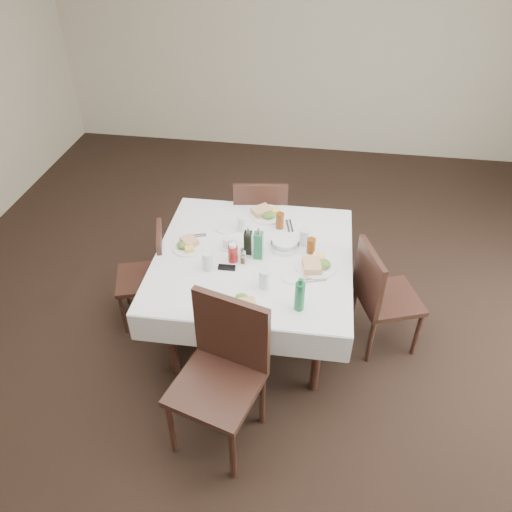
# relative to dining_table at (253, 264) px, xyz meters

# --- Properties ---
(ground_plane) EXTENTS (7.00, 7.00, 0.00)m
(ground_plane) POSITION_rel_dining_table_xyz_m (0.06, -0.14, -0.69)
(ground_plane) COLOR black
(room_shell) EXTENTS (6.04, 7.04, 2.80)m
(room_shell) POSITION_rel_dining_table_xyz_m (0.06, -0.14, 1.02)
(room_shell) COLOR beige
(room_shell) RESTS_ON ground
(dining_table) EXTENTS (1.43, 1.43, 0.76)m
(dining_table) POSITION_rel_dining_table_xyz_m (0.00, 0.00, 0.00)
(dining_table) COLOR black
(dining_table) RESTS_ON ground
(chair_north) EXTENTS (0.51, 0.51, 0.94)m
(chair_north) POSITION_rel_dining_table_xyz_m (-0.07, 0.80, -0.15)
(chair_north) COLOR black
(chair_north) RESTS_ON ground
(chair_south) EXTENTS (0.61, 0.61, 1.04)m
(chair_south) POSITION_rel_dining_table_xyz_m (-0.05, -0.87, -0.09)
(chair_south) COLOR black
(chair_south) RESTS_ON ground
(chair_east) EXTENTS (0.55, 0.55, 0.90)m
(chair_east) POSITION_rel_dining_table_xyz_m (0.93, 0.02, -0.17)
(chair_east) COLOR black
(chair_east) RESTS_ON ground
(chair_west) EXTENTS (0.49, 0.49, 0.83)m
(chair_west) POSITION_rel_dining_table_xyz_m (-0.82, 0.06, -0.21)
(chair_west) COLOR black
(chair_west) RESTS_ON ground
(meal_north) EXTENTS (0.28, 0.28, 0.06)m
(meal_north) POSITION_rel_dining_table_xyz_m (0.02, 0.52, 0.10)
(meal_north) COLOR white
(meal_north) RESTS_ON dining_table
(meal_south) EXTENTS (0.24, 0.24, 0.05)m
(meal_south) POSITION_rel_dining_table_xyz_m (0.01, -0.52, 0.10)
(meal_south) COLOR white
(meal_south) RESTS_ON dining_table
(meal_east) EXTENTS (0.29, 0.29, 0.06)m
(meal_east) POSITION_rel_dining_table_xyz_m (0.45, -0.07, 0.10)
(meal_east) COLOR white
(meal_east) RESTS_ON dining_table
(meal_west) EXTENTS (0.24, 0.24, 0.05)m
(meal_west) POSITION_rel_dining_table_xyz_m (-0.49, 0.02, 0.10)
(meal_west) COLOR white
(meal_west) RESTS_ON dining_table
(side_plate_a) EXTENTS (0.18, 0.18, 0.01)m
(side_plate_a) POSITION_rel_dining_table_xyz_m (-0.25, 0.31, 0.08)
(side_plate_a) COLOR white
(side_plate_a) RESTS_ON dining_table
(side_plate_b) EXTENTS (0.14, 0.14, 0.01)m
(side_plate_b) POSITION_rel_dining_table_xyz_m (0.30, -0.21, 0.08)
(side_plate_b) COLOR white
(side_plate_b) RESTS_ON dining_table
(water_n) EXTENTS (0.07, 0.07, 0.12)m
(water_n) POSITION_rel_dining_table_xyz_m (-0.13, 0.30, 0.14)
(water_n) COLOR silver
(water_n) RESTS_ON dining_table
(water_s) EXTENTS (0.07, 0.07, 0.14)m
(water_s) POSITION_rel_dining_table_xyz_m (0.13, -0.32, 0.14)
(water_s) COLOR silver
(water_s) RESTS_ON dining_table
(water_e) EXTENTS (0.07, 0.07, 0.13)m
(water_e) POSITION_rel_dining_table_xyz_m (0.35, 0.19, 0.14)
(water_e) COLOR silver
(water_e) RESTS_ON dining_table
(water_w) EXTENTS (0.07, 0.07, 0.14)m
(water_w) POSITION_rel_dining_table_xyz_m (-0.29, -0.19, 0.14)
(water_w) COLOR silver
(water_w) RESTS_ON dining_table
(iced_tea_a) EXTENTS (0.06, 0.06, 0.13)m
(iced_tea_a) POSITION_rel_dining_table_xyz_m (0.15, 0.38, 0.14)
(iced_tea_a) COLOR brown
(iced_tea_a) RESTS_ON dining_table
(iced_tea_b) EXTENTS (0.06, 0.06, 0.13)m
(iced_tea_b) POSITION_rel_dining_table_xyz_m (0.40, 0.08, 0.14)
(iced_tea_b) COLOR brown
(iced_tea_b) RESTS_ON dining_table
(bread_basket) EXTENTS (0.21, 0.21, 0.07)m
(bread_basket) POSITION_rel_dining_table_xyz_m (0.21, 0.13, 0.11)
(bread_basket) COLOR silver
(bread_basket) RESTS_ON dining_table
(oil_cruet_dark) EXTENTS (0.06, 0.06, 0.23)m
(oil_cruet_dark) POSITION_rel_dining_table_xyz_m (-0.04, 0.03, 0.17)
(oil_cruet_dark) COLOR black
(oil_cruet_dark) RESTS_ON dining_table
(oil_cruet_green) EXTENTS (0.06, 0.06, 0.26)m
(oil_cruet_green) POSITION_rel_dining_table_xyz_m (0.04, -0.01, 0.19)
(oil_cruet_green) COLOR #1E6B3E
(oil_cruet_green) RESTS_ON dining_table
(ketchup_bottle) EXTENTS (0.07, 0.07, 0.15)m
(ketchup_bottle) POSITION_rel_dining_table_xyz_m (-0.13, -0.08, 0.14)
(ketchup_bottle) COLOR maroon
(ketchup_bottle) RESTS_ON dining_table
(salt_shaker) EXTENTS (0.04, 0.04, 0.08)m
(salt_shaker) POSITION_rel_dining_table_xyz_m (-0.07, -0.04, 0.12)
(salt_shaker) COLOR white
(salt_shaker) RESTS_ON dining_table
(pepper_shaker) EXTENTS (0.03, 0.03, 0.07)m
(pepper_shaker) POSITION_rel_dining_table_xyz_m (-0.06, -0.10, 0.11)
(pepper_shaker) COLOR #43311C
(pepper_shaker) RESTS_ON dining_table
(coffee_mug) EXTENTS (0.13, 0.12, 0.08)m
(coffee_mug) POSITION_rel_dining_table_xyz_m (-0.20, 0.07, 0.11)
(coffee_mug) COLOR white
(coffee_mug) RESTS_ON dining_table
(sunglasses) EXTENTS (0.12, 0.04, 0.03)m
(sunglasses) POSITION_rel_dining_table_xyz_m (-0.16, -0.18, 0.09)
(sunglasses) COLOR black
(sunglasses) RESTS_ON dining_table
(green_bottle) EXTENTS (0.06, 0.06, 0.24)m
(green_bottle) POSITION_rel_dining_table_xyz_m (0.37, -0.49, 0.18)
(green_bottle) COLOR #1E6B3E
(green_bottle) RESTS_ON dining_table
(sugar_caddy) EXTENTS (0.09, 0.08, 0.04)m
(sugar_caddy) POSITION_rel_dining_table_xyz_m (0.41, -0.13, 0.10)
(sugar_caddy) COLOR white
(sugar_caddy) RESTS_ON dining_table
(cutlery_n) EXTENTS (0.08, 0.18, 0.01)m
(cutlery_n) POSITION_rel_dining_table_xyz_m (0.22, 0.41, 0.08)
(cutlery_n) COLOR silver
(cutlery_n) RESTS_ON dining_table
(cutlery_s) EXTENTS (0.10, 0.16, 0.01)m
(cutlery_s) POSITION_rel_dining_table_xyz_m (-0.24, -0.51, 0.08)
(cutlery_s) COLOR silver
(cutlery_s) RESTS_ON dining_table
(cutlery_e) EXTENTS (0.16, 0.09, 0.01)m
(cutlery_e) POSITION_rel_dining_table_xyz_m (0.45, -0.21, 0.08)
(cutlery_e) COLOR silver
(cutlery_e) RESTS_ON dining_table
(cutlery_w) EXTENTS (0.16, 0.09, 0.01)m
(cutlery_w) POSITION_rel_dining_table_xyz_m (-0.47, 0.16, 0.08)
(cutlery_w) COLOR silver
(cutlery_w) RESTS_ON dining_table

